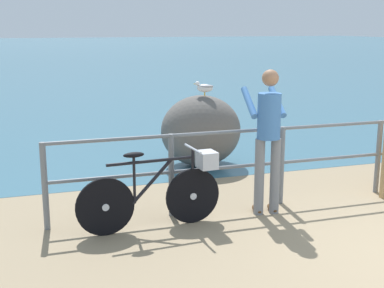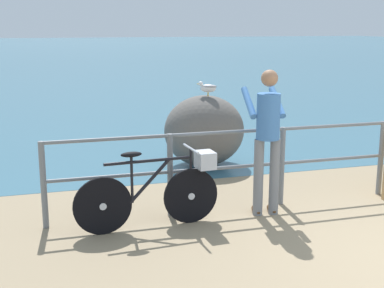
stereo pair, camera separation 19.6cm
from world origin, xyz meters
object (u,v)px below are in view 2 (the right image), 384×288
(bicycle, at_px, (160,188))
(seagull, at_px, (208,87))
(person_at_railing, at_px, (267,135))
(breakwater_boulder_main, at_px, (204,131))

(bicycle, distance_m, seagull, 2.89)
(bicycle, bearing_deg, person_at_railing, -1.24)
(bicycle, bearing_deg, seagull, 57.00)
(bicycle, bearing_deg, breakwater_boulder_main, 58.31)
(person_at_railing, relative_size, seagull, 5.41)
(breakwater_boulder_main, relative_size, seagull, 4.05)
(person_at_railing, bearing_deg, seagull, 7.15)
(bicycle, height_order, breakwater_boulder_main, breakwater_boulder_main)
(breakwater_boulder_main, distance_m, seagull, 0.73)
(bicycle, xyz_separation_m, breakwater_boulder_main, (1.31, 2.49, 0.12))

